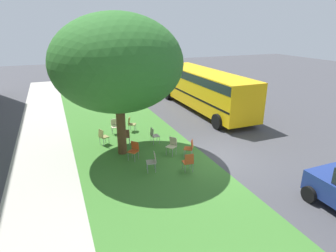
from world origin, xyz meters
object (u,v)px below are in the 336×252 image
chair_3 (115,125)px  school_bus (204,87)px  chair_0 (134,149)px  chair_1 (188,161)px  chair_4 (154,135)px  chair_2 (103,136)px  chair_9 (131,123)px  chair_6 (172,145)px  chair_8 (126,136)px  street_tree (117,63)px  chair_7 (190,147)px  chair_5 (153,160)px

chair_3 → school_bus: 7.69m
chair_0 → chair_1: 2.76m
chair_1 → chair_4: same height
chair_2 → chair_9: (1.43, -1.92, 0.00)m
chair_6 → chair_8: same height
chair_2 → chair_6: size_ratio=1.00×
chair_8 → chair_9: size_ratio=1.00×
chair_0 → chair_3: size_ratio=1.00×
chair_4 → chair_8: 1.49m
street_tree → chair_1: 5.37m
chair_4 → school_bus: (4.65, -5.60, 1.24)m
chair_9 → chair_6: bearing=-165.6°
chair_4 → chair_7: size_ratio=1.00×
chair_8 → chair_4: bearing=-105.8°
chair_3 → chair_6: (-3.88, -1.98, 0.00)m
chair_4 → chair_5: (-2.85, 1.06, 0.00)m
chair_1 → chair_9: 5.87m
chair_3 → chair_7: 5.20m
street_tree → chair_4: 4.34m
chair_4 → chair_8: size_ratio=1.00×
chair_1 → chair_8: (3.92, 1.76, 0.00)m
chair_4 → chair_9: bearing=15.4°
chair_8 → chair_9: same height
chair_0 → chair_2: 2.52m
school_bus → chair_5: bearing=138.4°
chair_1 → chair_4: bearing=5.3°
chair_1 → chair_2: bearing=33.4°
chair_2 → chair_6: bearing=-130.1°
chair_8 → chair_1: bearing=-155.8°
chair_6 → chair_3: bearing=27.0°
chair_0 → chair_4: (1.44, -1.50, 0.00)m
chair_3 → chair_4: (-2.27, -1.60, 0.00)m
chair_9 → chair_7: bearing=-159.4°
street_tree → chair_7: size_ratio=7.52×
chair_1 → chair_5: size_ratio=1.00×
chair_5 → chair_8: same height
chair_1 → chair_3: 6.10m
street_tree → chair_1: size_ratio=7.52×
chair_0 → chair_4: 2.08m
chair_6 → chair_8: size_ratio=1.00×
chair_5 → chair_9: same height
chair_6 → school_bus: size_ratio=0.08×
chair_2 → school_bus: bearing=-65.0°
school_bus → chair_1: bearing=147.2°
chair_4 → chair_6: size_ratio=1.00×
chair_0 → chair_6: same height
street_tree → school_bus: bearing=-55.2°
chair_5 → chair_9: size_ratio=1.00×
chair_8 → school_bus: (4.25, -7.03, 1.24)m
chair_5 → street_tree: bearing=18.5°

